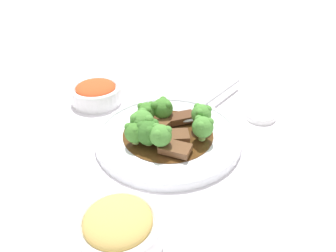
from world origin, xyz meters
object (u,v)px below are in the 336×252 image
Objects in this scene: broccoli_floret_7 at (135,132)px; sauce_dish at (260,115)px; beef_strip_3 at (175,149)px; broccoli_floret_5 at (142,122)px; serving_spoon at (195,110)px; beef_strip_2 at (181,118)px; broccoli_floret_2 at (163,108)px; broccoli_floret_4 at (148,132)px; broccoli_floret_6 at (201,114)px; broccoli_floret_0 at (203,127)px; side_bowl_kimchi at (96,92)px; main_plate at (168,136)px; beef_strip_1 at (177,135)px; broccoli_floret_3 at (161,135)px; side_bowl_appetizer at (119,229)px; broccoli_floret_1 at (146,111)px; beef_strip_0 at (159,129)px.

sauce_dish is (-0.05, -0.28, -0.04)m from broccoli_floret_7.
beef_strip_3 is at bearing 92.09° from sauce_dish.
broccoli_floret_5 is 0.14m from serving_spoon.
beef_strip_2 is 0.10m from beef_strip_3.
broccoli_floret_4 is at bearing 128.20° from broccoli_floret_2.
broccoli_floret_0 is at bearing 143.92° from broccoli_floret_6.
broccoli_floret_4 is at bearing 81.71° from sauce_dish.
side_bowl_kimchi is (0.21, 0.00, -0.03)m from broccoli_floret_5.
sauce_dish is at bearing -100.94° from broccoli_floret_7.
main_plate is at bearing -110.03° from broccoli_floret_5.
broccoli_floret_4 reaches higher than side_bowl_kimchi.
broccoli_floret_2 is at bearing -21.45° from main_plate.
beef_strip_1 is at bearing 120.94° from serving_spoon.
broccoli_floret_7 is at bearing 35.84° from beef_strip_3.
broccoli_floret_3 reaches higher than serving_spoon.
side_bowl_appetizer is (-0.10, 0.23, -0.02)m from broccoli_floret_0.
broccoli_floret_6 is (-0.07, -0.05, 0.00)m from broccoli_floret_2.
sauce_dish is (-0.10, -0.22, -0.04)m from broccoli_floret_1.
beef_strip_0 is at bearing 38.07° from broccoli_floret_0.
main_plate is at bearing -95.84° from broccoli_floret_7.
beef_strip_1 is 1.27× the size of broccoli_floret_2.
sauce_dish is (-0.09, -0.19, -0.04)m from broccoli_floret_2.
broccoli_floret_2 is 0.08m from serving_spoon.
broccoli_floret_5 is at bearing -64.98° from broccoli_floret_7.
broccoli_floret_6 is 0.29m from side_bowl_appetizer.
broccoli_floret_1 is at bearing 24.75° from broccoli_floret_0.
broccoli_floret_0 is at bearing -120.05° from broccoli_floret_7.
beef_strip_0 is 1.52× the size of broccoli_floret_4.
sauce_dish is at bearing -120.43° from serving_spoon.
beef_strip_1 reaches higher than main_plate.
broccoli_floret_0 reaches higher than serving_spoon.
broccoli_floret_2 is at bearing -45.81° from side_bowl_appetizer.
side_bowl_appetizer is at bearing 105.36° from sauce_dish.
broccoli_floret_5 is (0.01, 0.03, 0.03)m from beef_strip_0.
broccoli_floret_7 is (0.03, 0.07, 0.02)m from beef_strip_1.
beef_strip_3 is 0.99× the size of sauce_dish.
broccoli_floret_0 reaches higher than beef_strip_3.
beef_strip_1 is at bearing -129.49° from broccoli_floret_5.
beef_strip_0 is at bearing -170.85° from side_bowl_kimchi.
main_plate is 5.91× the size of broccoli_floret_2.
beef_strip_0 is 0.04m from broccoli_floret_5.
broccoli_floret_3 is 0.19m from side_bowl_appetizer.
broccoli_floret_4 is 0.11m from broccoli_floret_6.
broccoli_floret_0 is at bearing -65.92° from side_bowl_appetizer.
broccoli_floret_1 is 0.76× the size of broccoli_floret_5.
serving_spoon is at bearing -80.12° from beef_strip_2.
broccoli_floret_2 is (0.10, 0.02, -0.00)m from broccoli_floret_0.
serving_spoon reaches higher than main_plate.
broccoli_floret_3 is 0.10m from broccoli_floret_6.
broccoli_floret_6 is at bearing -137.13° from broccoli_floret_1.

